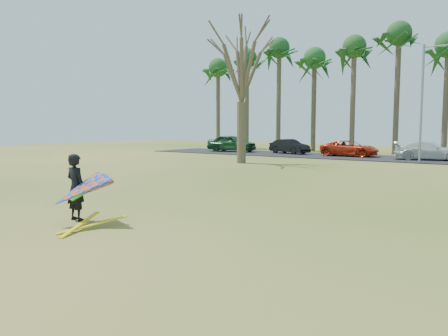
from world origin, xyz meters
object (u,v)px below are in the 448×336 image
Objects in this scene: bare_tree_left at (242,61)px; car_0 at (232,143)px; streetlight at (424,97)px; car_3 at (428,151)px; car_1 at (289,146)px; kite_flyer at (78,191)px; car_2 at (350,148)px.

bare_tree_left is 1.99× the size of car_0.
car_3 is (-0.16, 2.77, -3.72)m from streetlight.
kite_flyer is (8.95, -28.77, 0.14)m from car_1.
bare_tree_left reaches higher than car_1.
car_2 is at bearing -95.85° from car_0.
streetlight is at bearing -119.58° from car_2.
car_2 is (3.87, 10.31, -6.21)m from bare_tree_left.
car_0 is at bearing 170.35° from streetlight.
car_3 is at bearing -77.72° from car_1.
bare_tree_left is 2.45× the size of car_1.
streetlight reaches higher than kite_flyer.
car_0 is 6.10m from car_1.
car_2 is at bearing 69.41° from bare_tree_left.
car_1 is (-1.82, 10.57, -6.20)m from bare_tree_left.
streetlight is at bearing -106.68° from car_0.
streetlight is 13.05m from car_1.
streetlight is at bearing 83.14° from kite_flyer.
kite_flyer reaches higher than car_3.
car_0 is at bearing 117.98° from kite_flyer.
car_0 reaches higher than car_1.
car_1 is at bearing -92.36° from car_0.
car_0 is at bearing 75.91° from car_3.
streetlight is at bearing 170.10° from car_3.
bare_tree_left is 1.21× the size of streetlight.
car_0 is 32.01m from kite_flyer.
car_3 is 1.98× the size of kite_flyer.
kite_flyer is at bearing -68.61° from bare_tree_left.
car_1 is 0.85× the size of car_2.
streetlight reaches higher than car_2.
streetlight is 1.69× the size of car_3.
kite_flyer is (7.13, -18.20, -6.06)m from bare_tree_left.
car_1 is 0.84× the size of car_3.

